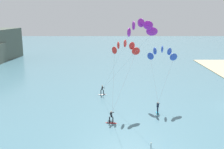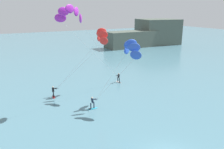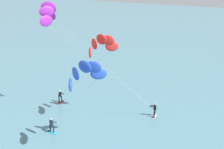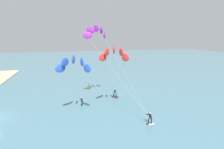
% 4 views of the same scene
% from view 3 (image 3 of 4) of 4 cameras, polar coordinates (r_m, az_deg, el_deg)
% --- Properties ---
extents(kitesurfer_nearshore, '(8.50, 5.04, 9.95)m').
position_cam_3_polar(kitesurfer_nearshore, '(32.06, -2.44, 4.98)').
color(kitesurfer_nearshore, red).
rests_on(kitesurfer_nearshore, ground).
extents(kitesurfer_mid_water, '(6.88, 4.63, 8.93)m').
position_cam_3_polar(kitesurfer_mid_water, '(26.87, -5.36, -0.30)').
color(kitesurfer_mid_water, '#23ADD1').
rests_on(kitesurfer_mid_water, ground).
extents(kitesurfer_far_out, '(11.85, 8.32, 13.12)m').
position_cam_3_polar(kitesurfer_far_out, '(32.40, -10.61, 10.26)').
color(kitesurfer_far_out, white).
rests_on(kitesurfer_far_out, ground).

